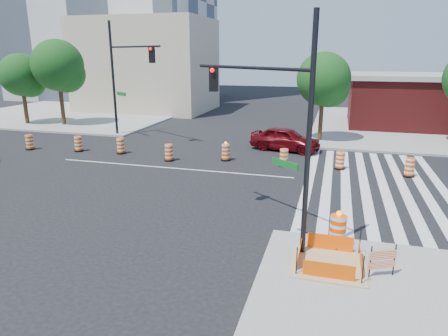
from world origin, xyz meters
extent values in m
plane|color=black|center=(0.00, 0.00, 0.00)|extent=(120.00, 120.00, 0.00)
cube|color=gray|center=(18.00, 18.00, 0.07)|extent=(22.00, 22.00, 0.15)
cube|color=gray|center=(-18.00, 18.00, 0.07)|extent=(22.00, 22.00, 0.15)
cube|color=silver|center=(7.80, 0.00, 0.01)|extent=(0.45, 13.50, 0.01)
cube|color=silver|center=(8.70, 0.00, 0.01)|extent=(0.45, 13.50, 0.01)
cube|color=silver|center=(9.60, 0.00, 0.01)|extent=(0.45, 13.50, 0.01)
cube|color=silver|center=(10.50, 0.00, 0.01)|extent=(0.45, 13.50, 0.01)
cube|color=silver|center=(11.40, 0.00, 0.01)|extent=(0.45, 13.50, 0.01)
cube|color=silver|center=(12.30, 0.00, 0.01)|extent=(0.45, 13.50, 0.01)
cube|color=silver|center=(13.20, 0.00, 0.01)|extent=(0.45, 13.50, 0.01)
cube|color=silver|center=(14.10, 0.00, 0.01)|extent=(0.45, 13.50, 0.01)
cube|color=silver|center=(0.00, 0.00, 0.01)|extent=(14.00, 0.12, 0.01)
cube|color=tan|center=(9.00, -9.00, 0.17)|extent=(2.20, 2.20, 0.05)
cube|color=#FF5905|center=(9.00, -9.90, 0.43)|extent=(1.44, 0.02, 0.55)
cube|color=#FF5905|center=(9.00, -8.10, 0.43)|extent=(1.44, 0.02, 0.55)
cube|color=#FF5905|center=(8.10, -9.00, 0.43)|extent=(0.02, 1.44, 0.55)
cube|color=#FF5905|center=(9.90, -9.00, 0.43)|extent=(0.02, 1.44, 0.55)
cylinder|color=black|center=(8.10, -9.90, 0.60)|extent=(0.04, 0.04, 0.90)
cylinder|color=black|center=(9.90, -9.90, 0.60)|extent=(0.04, 0.04, 0.90)
cylinder|color=black|center=(8.10, -8.10, 0.60)|extent=(0.04, 0.04, 0.90)
cylinder|color=black|center=(9.90, -8.10, 0.60)|extent=(0.04, 0.04, 0.90)
cube|color=maroon|center=(18.00, 18.00, 2.10)|extent=(16.00, 8.00, 4.20)
cube|color=#C3B195|center=(-12.00, 22.00, 5.00)|extent=(14.00, 10.00, 10.00)
imported|color=#57070C|center=(5.72, 6.12, 0.79)|extent=(4.94, 2.79, 1.59)
cylinder|color=black|center=(8.15, -8.46, 3.83)|extent=(0.17, 0.17, 7.37)
cylinder|color=black|center=(5.92, -6.84, 5.86)|extent=(4.53, 3.35, 0.11)
cube|color=black|center=(4.36, -5.70, 5.40)|extent=(0.29, 0.26, 0.92)
sphere|color=#FF0C0C|center=(4.36, -5.88, 5.72)|extent=(0.17, 0.17, 0.17)
cube|color=#0C591E|center=(7.41, -7.92, 2.91)|extent=(0.91, 0.68, 0.23)
cylinder|color=black|center=(-7.88, 7.67, 4.41)|extent=(0.19, 0.19, 8.53)
cylinder|color=black|center=(-5.12, 6.05, 6.76)|extent=(5.57, 3.36, 0.13)
cube|color=black|center=(-3.20, 4.91, 6.23)|extent=(0.34, 0.30, 1.07)
sphere|color=#FF0C0C|center=(-3.20, 4.73, 6.60)|extent=(0.19, 0.19, 0.19)
cube|color=#0C591E|center=(-6.96, 7.13, 3.35)|extent=(1.12, 0.69, 0.27)
cylinder|color=black|center=(9.21, -7.80, 0.20)|extent=(0.66, 0.66, 0.11)
cylinder|color=#F65105|center=(9.21, -7.80, 0.75)|extent=(0.53, 0.53, 1.04)
sphere|color=#FF990C|center=(9.21, -7.80, 1.36)|extent=(0.18, 0.18, 0.18)
cube|color=#F65105|center=(10.46, -9.28, 0.83)|extent=(0.77, 0.38, 0.27)
cube|color=#F65105|center=(10.46, -9.28, 0.52)|extent=(0.77, 0.38, 0.21)
cylinder|color=black|center=(10.12, -9.44, 0.64)|extent=(0.04, 0.04, 0.98)
cylinder|color=black|center=(10.79, -9.12, 0.64)|extent=(0.04, 0.04, 0.98)
cylinder|color=#382314|center=(-18.24, 9.69, 1.99)|extent=(0.35, 0.35, 3.98)
sphere|color=#123F14|center=(-18.24, 9.69, 4.48)|extent=(3.73, 3.73, 3.73)
sphere|color=#123F14|center=(-17.70, 10.02, 3.85)|extent=(2.74, 2.74, 2.74)
sphere|color=#123F14|center=(-18.68, 9.47, 4.10)|extent=(2.49, 2.49, 2.49)
cylinder|color=#382314|center=(-14.70, 10.18, 2.36)|extent=(0.35, 0.35, 4.72)
sphere|color=#123F14|center=(-14.70, 10.18, 5.31)|extent=(4.43, 4.43, 4.43)
sphere|color=#123F14|center=(-14.15, 10.51, 4.57)|extent=(3.25, 3.25, 3.25)
sphere|color=#123F14|center=(-15.15, 9.96, 4.87)|extent=(2.95, 2.95, 2.95)
cylinder|color=#382314|center=(7.84, 9.52, 2.02)|extent=(0.31, 0.31, 4.05)
sphere|color=#123F14|center=(7.84, 9.52, 4.55)|extent=(3.79, 3.79, 3.79)
sphere|color=#123F14|center=(8.32, 9.80, 3.92)|extent=(2.78, 2.78, 2.78)
sphere|color=#123F14|center=(7.45, 9.32, 4.17)|extent=(2.53, 2.53, 2.53)
cylinder|color=black|center=(-11.03, 1.64, 0.05)|extent=(0.60, 0.60, 0.10)
cylinder|color=#F65105|center=(-11.03, 1.64, 0.55)|extent=(0.48, 0.48, 0.95)
cylinder|color=black|center=(-7.52, 2.09, 0.05)|extent=(0.60, 0.60, 0.10)
cylinder|color=#F65105|center=(-7.52, 2.09, 0.55)|extent=(0.48, 0.48, 0.95)
cylinder|color=black|center=(-4.48, 2.29, 0.05)|extent=(0.60, 0.60, 0.10)
cylinder|color=#F65105|center=(-4.48, 2.29, 0.55)|extent=(0.48, 0.48, 0.95)
cylinder|color=black|center=(-0.73, 1.47, 0.05)|extent=(0.60, 0.60, 0.10)
cylinder|color=#F65105|center=(-0.73, 1.47, 0.55)|extent=(0.48, 0.48, 0.95)
cylinder|color=black|center=(2.58, 2.47, 0.05)|extent=(0.60, 0.60, 0.10)
cylinder|color=#F65105|center=(2.58, 2.47, 0.55)|extent=(0.48, 0.48, 0.95)
sphere|color=#FF990C|center=(2.58, 2.47, 1.10)|extent=(0.16, 0.16, 0.16)
cylinder|color=black|center=(6.16, 2.15, 0.05)|extent=(0.60, 0.60, 0.10)
cylinder|color=#F65105|center=(6.16, 2.15, 0.55)|extent=(0.48, 0.48, 0.95)
cylinder|color=black|center=(9.30, 2.38, 0.05)|extent=(0.60, 0.60, 0.10)
cylinder|color=#F65105|center=(9.30, 2.38, 0.55)|extent=(0.48, 0.48, 0.95)
cylinder|color=black|center=(12.84, 1.88, 0.05)|extent=(0.60, 0.60, 0.10)
cylinder|color=#F65105|center=(12.84, 1.88, 0.55)|extent=(0.48, 0.48, 0.95)
camera|label=1|loc=(8.86, -20.29, 6.33)|focal=32.00mm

